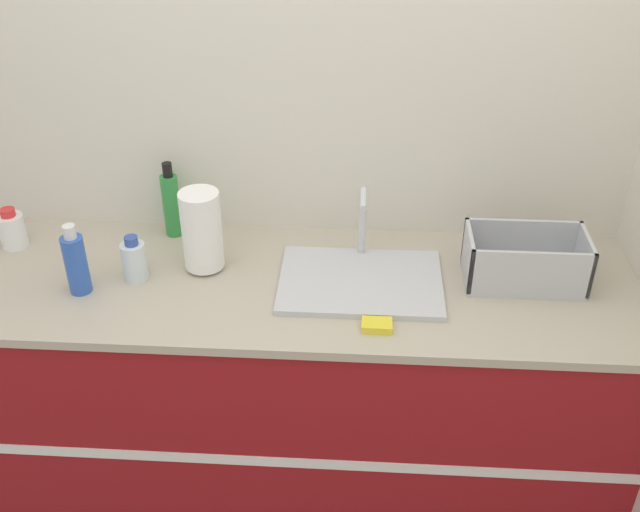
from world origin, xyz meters
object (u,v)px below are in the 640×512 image
sink (361,279)px  bottle_clear (134,260)px  paper_towel_roll (202,231)px  bottle_green (171,204)px  bottle_white_spray (12,230)px  dish_rack (525,264)px  bottle_blue (76,263)px

sink → bottle_clear: bearing=-178.8°
sink → paper_towel_roll: paper_towel_roll is taller
bottle_green → bottle_white_spray: bearing=-167.7°
dish_rack → bottle_white_spray: size_ratio=2.58×
dish_rack → bottle_clear: dish_rack is taller
bottle_green → bottle_white_spray: (-0.53, -0.12, -0.06)m
paper_towel_roll → bottle_green: paper_towel_roll is taller
paper_towel_roll → bottle_blue: (-0.36, -0.16, -0.04)m
bottle_clear → bottle_green: 0.29m
bottle_clear → bottle_white_spray: (-0.47, 0.17, -0.00)m
sink → bottle_white_spray: sink is taller
bottle_clear → bottle_blue: bearing=-152.7°
sink → bottle_blue: (-0.88, -0.10, 0.09)m
bottle_blue → bottle_green: bottle_green is taller
bottle_clear → paper_towel_roll: bearing=19.8°
bottle_white_spray → bottle_green: bearing=12.3°
paper_towel_roll → bottle_white_spray: bearing=172.3°
paper_towel_roll → bottle_blue: 0.40m
sink → bottle_clear: (-0.72, -0.01, 0.05)m
bottle_blue → bottle_clear: bearing=27.3°
sink → bottle_blue: 0.89m
paper_towel_roll → bottle_white_spray: size_ratio=1.91×
dish_rack → bottle_green: bottle_green is taller
bottle_green → bottle_blue: bearing=-120.7°
bottle_green → bottle_white_spray: size_ratio=1.90×
sink → bottle_blue: sink is taller
bottle_clear → bottle_white_spray: bearing=160.4°
paper_towel_roll → bottle_green: 0.26m
paper_towel_roll → dish_rack: bearing=-0.9°
bottle_green → paper_towel_roll: bearing=-54.3°
sink → bottle_white_spray: 1.20m
bottle_clear → sink: bearing=1.2°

